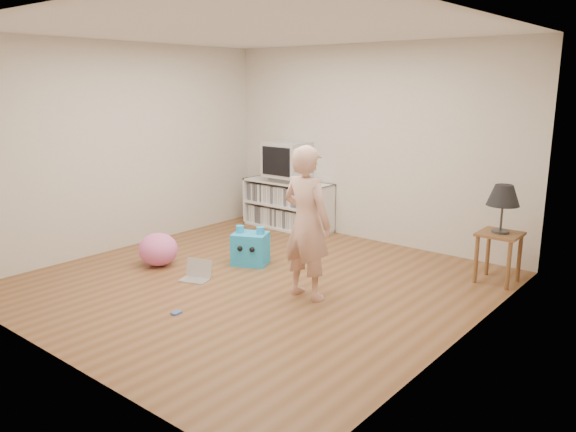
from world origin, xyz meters
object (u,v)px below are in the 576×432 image
(side_table, at_px, (499,245))
(plush_blue, at_px, (250,248))
(dvd_deck, at_px, (288,179))
(laptop, at_px, (197,274))
(table_lamp, at_px, (503,196))
(media_unit, at_px, (289,205))
(plush_pink, at_px, (158,249))
(crt_tv, at_px, (288,159))
(person, at_px, (307,223))

(side_table, height_order, plush_blue, side_table)
(dvd_deck, xyz_separation_m, laptop, (0.65, -2.36, -0.68))
(table_lamp, xyz_separation_m, plush_blue, (-2.47, -1.23, -0.75))
(media_unit, distance_m, side_table, 3.24)
(laptop, distance_m, plush_pink, 0.72)
(crt_tv, distance_m, side_table, 3.29)
(person, xyz_separation_m, plush_blue, (-1.15, 0.41, -0.57))
(media_unit, bearing_deg, laptop, -74.76)
(side_table, distance_m, plush_pink, 3.82)
(dvd_deck, relative_size, plush_pink, 0.99)
(side_table, distance_m, laptop, 3.27)
(person, bearing_deg, plush_pink, 11.90)
(dvd_deck, xyz_separation_m, plush_blue, (0.74, -1.60, -0.54))
(crt_tv, relative_size, person, 0.39)
(person, height_order, plush_blue, person)
(side_table, distance_m, plush_blue, 2.77)
(dvd_deck, relative_size, plush_blue, 0.91)
(side_table, xyz_separation_m, plush_pink, (-3.28, -1.95, -0.22))
(laptop, relative_size, plush_pink, 0.80)
(person, bearing_deg, laptop, 18.43)
(side_table, bearing_deg, plush_pink, -149.23)
(side_table, xyz_separation_m, table_lamp, (0.00, 0.00, 0.53))
(crt_tv, xyz_separation_m, plush_blue, (0.74, -1.60, -0.82))
(plush_blue, bearing_deg, laptop, -122.07)
(table_lamp, bearing_deg, laptop, -142.26)
(crt_tv, xyz_separation_m, side_table, (3.21, -0.37, -0.60))
(laptop, xyz_separation_m, plush_blue, (0.10, 0.76, 0.14))
(media_unit, relative_size, side_table, 2.55)
(dvd_deck, xyz_separation_m, crt_tv, (0.00, -0.00, 0.29))
(crt_tv, height_order, person, person)
(table_lamp, bearing_deg, crt_tv, 173.49)
(plush_blue, bearing_deg, dvd_deck, 89.98)
(media_unit, bearing_deg, table_lamp, -6.84)
(crt_tv, height_order, table_lamp, crt_tv)
(table_lamp, height_order, person, person)
(plush_blue, xyz_separation_m, plush_pink, (-0.80, -0.72, -0.00))
(dvd_deck, xyz_separation_m, side_table, (3.21, -0.37, -0.32))
(table_lamp, relative_size, laptop, 1.41)
(media_unit, xyz_separation_m, side_table, (3.21, -0.39, 0.07))
(media_unit, height_order, plush_pink, media_unit)
(laptop, bearing_deg, plush_pink, 158.27)
(table_lamp, bearing_deg, plush_pink, -149.23)
(plush_blue, bearing_deg, plush_pink, -163.06)
(media_unit, bearing_deg, side_table, -6.84)
(media_unit, bearing_deg, crt_tv, -90.00)
(media_unit, distance_m, laptop, 2.48)
(crt_tv, bearing_deg, media_unit, 90.00)
(person, bearing_deg, dvd_deck, -43.88)
(person, bearing_deg, table_lamp, -125.97)
(table_lamp, height_order, plush_pink, table_lamp)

